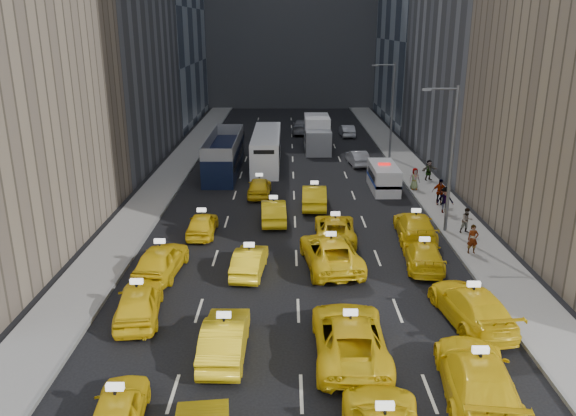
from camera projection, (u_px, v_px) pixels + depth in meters
name	position (u px, v px, depth m)	size (l,w,h in m)	color
ground	(299.00, 334.00, 23.47)	(160.00, 160.00, 0.00)	black
sidewalk_west	(169.00, 177.00, 47.20)	(3.00, 90.00, 0.15)	gray
sidewalk_east	(418.00, 177.00, 47.21)	(3.00, 90.00, 0.15)	gray
curb_west	(186.00, 177.00, 47.19)	(0.15, 90.00, 0.18)	slate
curb_east	(401.00, 177.00, 47.20)	(0.15, 90.00, 0.18)	slate
streetlight_near	(450.00, 155.00, 33.34)	(2.15, 0.22, 9.00)	#595B60
streetlight_far	(391.00, 108.00, 52.35)	(2.15, 0.22, 9.00)	#595B60
taxi_0	(118.00, 411.00, 17.72)	(1.62, 4.02, 1.37)	yellow
taxi_3	(477.00, 377.00, 19.20)	(2.34, 5.77, 1.67)	yellow
taxi_4	(138.00, 302.00, 24.46)	(1.84, 4.58, 1.56)	yellow
taxi_5	(225.00, 337.00, 21.74)	(1.62, 4.64, 1.53)	yellow
taxi_6	(350.00, 336.00, 21.70)	(2.74, 5.94, 1.65)	yellow
taxi_7	(471.00, 305.00, 24.15)	(2.23, 5.49, 1.59)	yellow
taxi_8	(161.00, 260.00, 28.79)	(1.92, 4.78, 1.63)	yellow
taxi_9	(249.00, 261.00, 28.97)	(1.45, 4.16, 1.37)	yellow
taxi_10	(331.00, 252.00, 29.76)	(2.71, 5.88, 1.64)	yellow
taxi_11	(423.00, 255.00, 29.76)	(1.89, 4.66, 1.35)	yellow
taxi_12	(202.00, 224.00, 34.28)	(1.64, 4.09, 1.39)	yellow
taxi_13	(273.00, 211.00, 36.53)	(1.56, 4.48, 1.48)	yellow
taxi_14	(335.00, 228.00, 33.52)	(2.36, 5.11, 1.42)	yellow
taxi_15	(415.00, 226.00, 33.71)	(2.17, 5.34, 1.55)	yellow
taxi_16	(259.00, 187.00, 42.07)	(1.69, 4.21, 1.43)	yellow
taxi_17	(314.00, 196.00, 39.52)	(1.67, 4.78, 1.57)	yellow
nypd_van	(384.00, 178.00, 43.55)	(1.95, 5.01, 2.15)	silver
double_decker	(224.00, 154.00, 48.56)	(4.05, 11.38, 3.24)	black
city_bus	(267.00, 149.00, 51.27)	(3.07, 11.68, 2.99)	white
box_truck	(317.00, 134.00, 57.42)	(2.91, 7.43, 3.34)	white
misc_car_0	(358.00, 158.00, 51.36)	(1.44, 4.13, 1.36)	#A3A4AA
misc_car_1	(230.00, 135.00, 61.75)	(2.53, 5.49, 1.53)	black
misc_car_2	(302.00, 126.00, 66.38)	(2.27, 5.59, 1.62)	gray
misc_car_3	(265.00, 130.00, 64.45)	(1.90, 4.73, 1.61)	black
misc_car_4	(347.00, 131.00, 64.51)	(1.43, 4.09, 1.35)	#ABACB3
pedestrian_0	(473.00, 239.00, 31.10)	(0.61, 0.40, 1.66)	gray
pedestrian_1	(467.00, 221.00, 34.18)	(0.76, 0.42, 1.57)	gray
pedestrian_2	(445.00, 200.00, 37.81)	(1.17, 0.48, 1.81)	gray
pedestrian_3	(440.00, 192.00, 39.55)	(1.08, 0.49, 1.85)	gray
pedestrian_4	(415.00, 179.00, 43.23)	(0.83, 0.45, 1.69)	gray
pedestrian_5	(429.00, 170.00, 45.84)	(1.54, 0.44, 1.66)	gray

